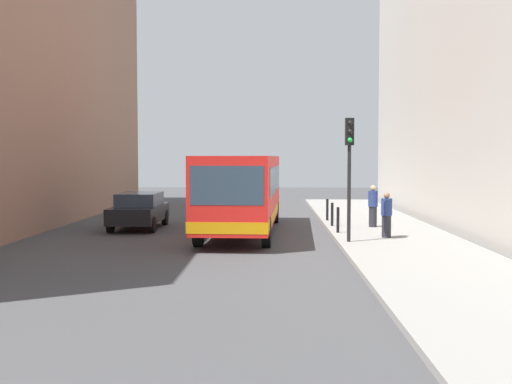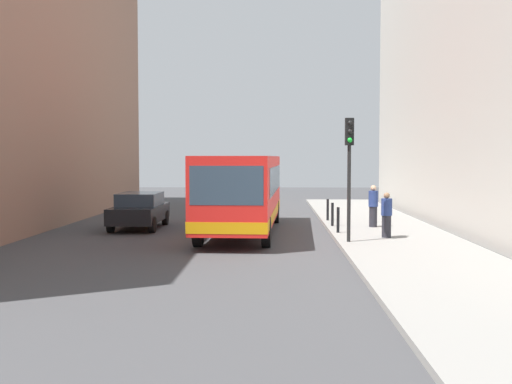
{
  "view_description": "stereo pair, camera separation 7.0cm",
  "coord_description": "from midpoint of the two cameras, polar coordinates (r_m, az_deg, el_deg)",
  "views": [
    {
      "loc": [
        1.02,
        -22.57,
        2.96
      ],
      "look_at": [
        0.42,
        0.22,
        1.72
      ],
      "focal_mm": 44.87,
      "sensor_mm": 36.0,
      "label": 1
    },
    {
      "loc": [
        1.09,
        -22.57,
        2.96
      ],
      "look_at": [
        0.42,
        0.22,
        1.72
      ],
      "focal_mm": 44.87,
      "sensor_mm": 36.0,
      "label": 2
    }
  ],
  "objects": [
    {
      "name": "bollard_near",
      "position": [
        24.0,
        7.24,
        -2.48
      ],
      "size": [
        0.11,
        0.11,
        0.95
      ],
      "primitive_type": "cylinder",
      "color": "black",
      "rests_on": "sidewalk"
    },
    {
      "name": "pedestrian_near_signal",
      "position": [
        22.82,
        11.47,
        -2.04
      ],
      "size": [
        0.38,
        0.38,
        1.58
      ],
      "rotation": [
        0.0,
        0.0,
        5.86
      ],
      "color": "#26262D",
      "rests_on": "sidewalk"
    },
    {
      "name": "sidewalk",
      "position": [
        23.16,
        12.34,
        -4.1
      ],
      "size": [
        4.4,
        40.0,
        0.15
      ],
      "primitive_type": "cube",
      "color": "gray",
      "rests_on": "ground"
    },
    {
      "name": "bus",
      "position": [
        24.95,
        -1.26,
        0.29
      ],
      "size": [
        2.97,
        11.11,
        3.0
      ],
      "rotation": [
        0.0,
        0.0,
        3.1
      ],
      "color": "red",
      "rests_on": "ground"
    },
    {
      "name": "bollard_far",
      "position": [
        28.62,
        6.31,
        -1.57
      ],
      "size": [
        0.11,
        0.11,
        0.95
      ],
      "primitive_type": "cylinder",
      "color": "black",
      "rests_on": "sidewalk"
    },
    {
      "name": "bollard_mid",
      "position": [
        26.31,
        6.73,
        -1.99
      ],
      "size": [
        0.11,
        0.11,
        0.95
      ],
      "primitive_type": "cylinder",
      "color": "black",
      "rests_on": "sidewalk"
    },
    {
      "name": "ground_plane",
      "position": [
        22.78,
        -1.16,
        -4.34
      ],
      "size": [
        80.0,
        80.0,
        0.0
      ],
      "primitive_type": "plane",
      "color": "#424244"
    },
    {
      "name": "traffic_light",
      "position": [
        21.36,
        8.23,
        3.21
      ],
      "size": [
        0.28,
        0.33,
        4.1
      ],
      "color": "black",
      "rests_on": "sidewalk"
    },
    {
      "name": "pedestrian_mid_sidewalk",
      "position": [
        26.16,
        10.31,
        -1.25
      ],
      "size": [
        0.38,
        0.38,
        1.68
      ],
      "rotation": [
        0.0,
        0.0,
        5.97
      ],
      "color": "#26262D",
      "rests_on": "sidewalk"
    },
    {
      "name": "car_beside_bus",
      "position": [
        26.95,
        -10.44,
        -1.56
      ],
      "size": [
        1.87,
        4.4,
        1.48
      ],
      "rotation": [
        0.0,
        0.0,
        3.14
      ],
      "color": "black",
      "rests_on": "ground"
    }
  ]
}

